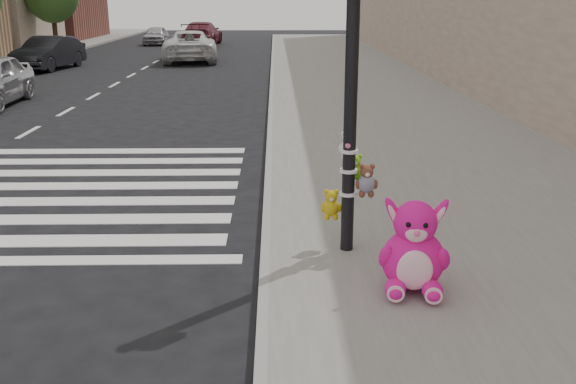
{
  "coord_description": "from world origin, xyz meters",
  "views": [
    {
      "loc": [
        1.69,
        -5.89,
        3.27
      ],
      "look_at": [
        1.85,
        2.34,
        0.75
      ],
      "focal_mm": 40.0,
      "sensor_mm": 36.0,
      "label": 1
    }
  ],
  "objects_px": {
    "signal_pole": "(351,125)",
    "pink_bunny": "(414,253)",
    "car_white_near": "(190,46)",
    "car_dark_far": "(49,53)",
    "red_teddy": "(421,264)"
  },
  "relations": [
    {
      "from": "red_teddy",
      "to": "car_dark_far",
      "type": "bearing_deg",
      "value": 111.18
    },
    {
      "from": "signal_pole",
      "to": "car_dark_far",
      "type": "xyz_separation_m",
      "value": [
        -11.38,
        22.65,
        -1.01
      ]
    },
    {
      "from": "signal_pole",
      "to": "red_teddy",
      "type": "height_order",
      "value": "signal_pole"
    },
    {
      "from": "pink_bunny",
      "to": "red_teddy",
      "type": "distance_m",
      "value": 0.63
    },
    {
      "from": "red_teddy",
      "to": "car_white_near",
      "type": "relative_size",
      "value": 0.03
    },
    {
      "from": "red_teddy",
      "to": "signal_pole",
      "type": "bearing_deg",
      "value": 130.32
    },
    {
      "from": "pink_bunny",
      "to": "car_white_near",
      "type": "relative_size",
      "value": 0.19
    },
    {
      "from": "pink_bunny",
      "to": "car_white_near",
      "type": "xyz_separation_m",
      "value": [
        -5.91,
        27.54,
        0.2
      ]
    },
    {
      "from": "pink_bunny",
      "to": "car_white_near",
      "type": "distance_m",
      "value": 28.17
    },
    {
      "from": "pink_bunny",
      "to": "red_teddy",
      "type": "height_order",
      "value": "pink_bunny"
    },
    {
      "from": "car_white_near",
      "to": "signal_pole",
      "type": "bearing_deg",
      "value": 95.18
    },
    {
      "from": "pink_bunny",
      "to": "car_dark_far",
      "type": "distance_m",
      "value": 26.71
    },
    {
      "from": "car_dark_far",
      "to": "car_white_near",
      "type": "relative_size",
      "value": 0.8
    },
    {
      "from": "red_teddy",
      "to": "car_white_near",
      "type": "bearing_deg",
      "value": 96.44
    },
    {
      "from": "signal_pole",
      "to": "pink_bunny",
      "type": "xyz_separation_m",
      "value": [
        0.58,
        -1.23,
        -1.17
      ]
    }
  ]
}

